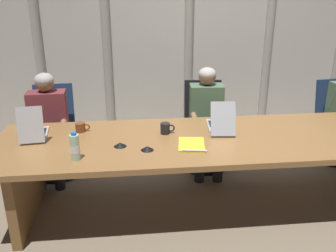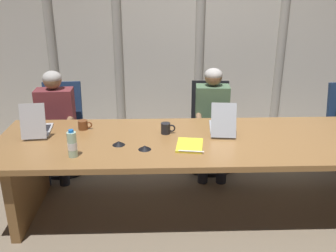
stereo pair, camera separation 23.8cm
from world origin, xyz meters
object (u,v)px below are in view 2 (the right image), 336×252
(office_chair_left_mid, at_px, (209,135))
(conference_mic_left_side, at_px, (119,143))
(person_left_mid, at_px, (212,115))
(office_chair_left_end, at_px, (63,137))
(coffee_mug_far, at_px, (83,125))
(laptop_left_end, at_px, (37,127))
(spiral_notepad, at_px, (190,145))
(coffee_mug_near, at_px, (166,128))
(laptop_left_mid, at_px, (222,125))
(water_bottle_primary, at_px, (72,144))
(conference_mic_right_side, at_px, (145,148))
(person_left_end, at_px, (55,117))

(office_chair_left_mid, distance_m, conference_mic_left_side, 1.48)
(office_chair_left_mid, xyz_separation_m, person_left_mid, (-0.00, -0.16, 0.30))
(office_chair_left_end, bearing_deg, coffee_mug_far, 25.94)
(laptop_left_end, height_order, spiral_notepad, laptop_left_end)
(person_left_mid, xyz_separation_m, coffee_mug_near, (-0.53, -0.65, 0.11))
(spiral_notepad, bearing_deg, person_left_mid, 79.13)
(laptop_left_end, distance_m, laptop_left_mid, 1.72)
(office_chair_left_mid, bearing_deg, coffee_mug_near, -28.86)
(laptop_left_end, relative_size, coffee_mug_far, 3.15)
(laptop_left_end, height_order, office_chair_left_end, laptop_left_end)
(laptop_left_end, bearing_deg, office_chair_left_end, -7.22)
(laptop_left_end, distance_m, coffee_mug_near, 1.19)
(water_bottle_primary, relative_size, conference_mic_left_side, 2.11)
(office_chair_left_mid, height_order, person_left_mid, person_left_mid)
(coffee_mug_far, xyz_separation_m, spiral_notepad, (0.98, -0.43, -0.04))
(spiral_notepad, bearing_deg, conference_mic_right_side, -163.87)
(water_bottle_primary, bearing_deg, laptop_left_end, 130.63)
(office_chair_left_end, height_order, coffee_mug_far, office_chair_left_end)
(office_chair_left_mid, distance_m, person_left_end, 1.76)
(water_bottle_primary, distance_m, spiral_notepad, 0.98)
(office_chair_left_end, relative_size, coffee_mug_far, 7.24)
(office_chair_left_mid, bearing_deg, conference_mic_left_side, -37.47)
(conference_mic_right_side, bearing_deg, coffee_mug_near, 61.53)
(spiral_notepad, bearing_deg, office_chair_left_end, 149.20)
(coffee_mug_far, bearing_deg, office_chair_left_mid, 27.42)
(laptop_left_end, xyz_separation_m, laptop_left_mid, (1.72, 0.02, -0.00))
(coffee_mug_near, xyz_separation_m, spiral_notepad, (0.19, -0.30, -0.04))
(office_chair_left_mid, relative_size, water_bottle_primary, 4.21)
(coffee_mug_near, distance_m, conference_mic_left_side, 0.49)
(office_chair_left_mid, bearing_deg, laptop_left_end, -61.23)
(office_chair_left_mid, bearing_deg, spiral_notepad, -12.63)
(person_left_mid, relative_size, water_bottle_primary, 5.09)
(conference_mic_left_side, bearing_deg, office_chair_left_end, 125.20)
(person_left_end, bearing_deg, coffee_mug_far, 35.40)
(person_left_end, xyz_separation_m, conference_mic_right_side, (1.01, -1.01, 0.08))
(person_left_mid, bearing_deg, conference_mic_right_side, -31.33)
(coffee_mug_near, relative_size, spiral_notepad, 0.40)
(laptop_left_mid, distance_m, conference_mic_right_side, 0.82)
(laptop_left_mid, distance_m, office_chair_left_end, 1.91)
(conference_mic_right_side, bearing_deg, water_bottle_primary, -168.48)
(person_left_mid, xyz_separation_m, conference_mic_right_side, (-0.72, -1.00, 0.08))
(water_bottle_primary, relative_size, coffee_mug_far, 1.72)
(laptop_left_end, bearing_deg, water_bottle_primary, -145.13)
(water_bottle_primary, xyz_separation_m, conference_mic_left_side, (0.35, 0.22, -0.09))
(office_chair_left_end, height_order, person_left_end, person_left_end)
(coffee_mug_far, height_order, conference_mic_left_side, coffee_mug_far)
(person_left_end, relative_size, coffee_mug_near, 8.61)
(coffee_mug_near, xyz_separation_m, conference_mic_right_side, (-0.19, -0.35, -0.03))
(conference_mic_left_side, bearing_deg, conference_mic_right_side, -24.05)
(person_left_end, relative_size, water_bottle_primary, 5.01)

